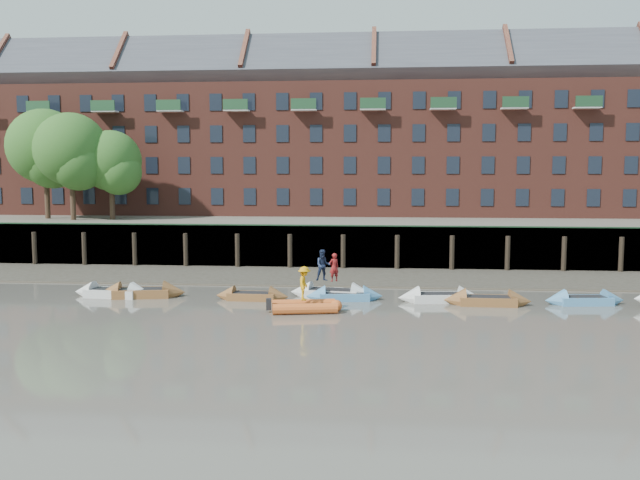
# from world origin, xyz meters

# --- Properties ---
(ground) EXTENTS (220.00, 220.00, 0.00)m
(ground) POSITION_xyz_m (0.00, 0.00, 0.00)
(ground) COLOR #5F5B53
(ground) RESTS_ON ground
(foreshore) EXTENTS (110.00, 8.00, 0.50)m
(foreshore) POSITION_xyz_m (0.00, 18.00, 0.00)
(foreshore) COLOR #3D382F
(foreshore) RESTS_ON ground
(mud_band) EXTENTS (110.00, 1.60, 0.10)m
(mud_band) POSITION_xyz_m (0.00, 14.60, 0.00)
(mud_band) COLOR #4C4336
(mud_band) RESTS_ON ground
(river_wall) EXTENTS (110.00, 1.23, 3.30)m
(river_wall) POSITION_xyz_m (-0.00, 22.38, 1.59)
(river_wall) COLOR #2D2A26
(river_wall) RESTS_ON ground
(bank_terrace) EXTENTS (110.00, 28.00, 3.20)m
(bank_terrace) POSITION_xyz_m (0.00, 36.00, 1.60)
(bank_terrace) COLOR #5E594D
(bank_terrace) RESTS_ON ground
(apartment_terrace) EXTENTS (80.60, 15.56, 20.98)m
(apartment_terrace) POSITION_xyz_m (-0.00, 36.99, 12.82)
(apartment_terrace) COLOR brown
(apartment_terrace) RESTS_ON bank_terrace
(tree_cluster) EXTENTS (11.76, 7.74, 9.40)m
(tree_cluster) POSITION_xyz_m (-25.62, 27.35, 9.00)
(tree_cluster) COLOR #3A281C
(tree_cluster) RESTS_ON bank_terrace
(rowboat_0) EXTENTS (4.87, 1.76, 1.39)m
(rowboat_0) POSITION_xyz_m (-14.79, 9.54, 0.24)
(rowboat_0) COLOR silver
(rowboat_0) RESTS_ON ground
(rowboat_1) EXTENTS (5.17, 2.32, 1.45)m
(rowboat_1) POSITION_xyz_m (-13.07, 9.62, 0.26)
(rowboat_1) COLOR brown
(rowboat_1) RESTS_ON ground
(rowboat_2) EXTENTS (4.26, 1.38, 1.22)m
(rowboat_2) POSITION_xyz_m (-6.52, 9.40, 0.22)
(rowboat_2) COLOR brown
(rowboat_2) RESTS_ON ground
(rowboat_3) EXTENTS (5.11, 2.18, 1.43)m
(rowboat_3) POSITION_xyz_m (-2.03, 10.41, 0.25)
(rowboat_3) COLOR silver
(rowboat_3) RESTS_ON ground
(rowboat_4) EXTENTS (4.50, 1.78, 1.27)m
(rowboat_4) POSITION_xyz_m (-1.27, 9.80, 0.23)
(rowboat_4) COLOR teal
(rowboat_4) RESTS_ON ground
(rowboat_5) EXTENTS (4.79, 1.90, 1.35)m
(rowboat_5) POSITION_xyz_m (4.09, 9.79, 0.24)
(rowboat_5) COLOR silver
(rowboat_5) RESTS_ON ground
(rowboat_6) EXTENTS (4.75, 1.44, 1.37)m
(rowboat_6) POSITION_xyz_m (6.64, 9.07, 0.24)
(rowboat_6) COLOR brown
(rowboat_6) RESTS_ON ground
(rowboat_7) EXTENTS (4.52, 1.78, 1.28)m
(rowboat_7) POSITION_xyz_m (12.01, 9.75, 0.23)
(rowboat_7) COLOR teal
(rowboat_7) RESTS_ON ground
(rib_tender) EXTENTS (3.77, 2.32, 0.64)m
(rib_tender) POSITION_xyz_m (-3.02, 6.44, 0.28)
(rib_tender) COLOR #D65F25
(rib_tender) RESTS_ON ground
(person_rower_a) EXTENTS (0.72, 0.65, 1.64)m
(person_rower_a) POSITION_xyz_m (-1.90, 10.42, 1.79)
(person_rower_a) COLOR maroon
(person_rower_a) RESTS_ON rowboat_3
(person_rower_b) EXTENTS (1.02, 0.87, 1.83)m
(person_rower_b) POSITION_xyz_m (-2.54, 10.55, 1.88)
(person_rower_b) COLOR #19233F
(person_rower_b) RESTS_ON rowboat_3
(person_rib_crew) EXTENTS (0.68, 1.16, 1.78)m
(person_rib_crew) POSITION_xyz_m (-3.19, 6.50, 1.48)
(person_rib_crew) COLOR orange
(person_rib_crew) RESTS_ON rib_tender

